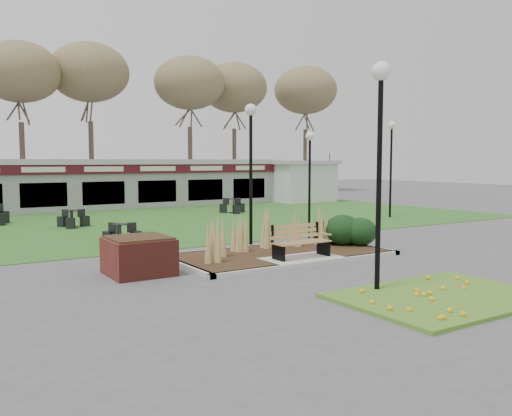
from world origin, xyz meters
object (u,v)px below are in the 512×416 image
food_pavilion (96,184)px  patio_umbrella (329,180)px  bistro_set_d (233,208)px  brick_planter (139,255)px  bistro_set_c (73,221)px  lamp_post_near_left (380,126)px  lamp_post_mid_left (251,143)px  service_hut (301,181)px  lamp_post_mid_right (310,161)px  park_bench (300,241)px  bistro_set_a (121,238)px  lamp_post_far_right (391,148)px

food_pavilion → patio_umbrella: food_pavilion is taller
food_pavilion → bistro_set_d: 8.63m
brick_planter → bistro_set_c: size_ratio=1.12×
lamp_post_near_left → lamp_post_mid_left: size_ratio=1.05×
brick_planter → service_hut: (17.90, 17.00, 0.97)m
bistro_set_d → service_hut: bearing=29.9°
lamp_post_mid_right → bistro_set_c: lamp_post_mid_right is taller
park_bench → bistro_set_a: size_ratio=1.27×
lamp_post_mid_left → bistro_set_a: lamp_post_mid_left is taller
service_hut → lamp_post_mid_right: lamp_post_mid_right is taller
lamp_post_mid_right → bistro_set_c: 10.48m
food_pavilion → lamp_post_near_left: lamp_post_near_left is taller
lamp_post_mid_left → bistro_set_c: (-3.66, 8.37, -3.12)m
brick_planter → food_pavilion: 19.49m
park_bench → bistro_set_a: 6.40m
lamp_post_mid_left → lamp_post_mid_right: 2.96m
lamp_post_near_left → bistro_set_a: size_ratio=3.64×
lamp_post_mid_left → patio_umbrella: bearing=43.2°
lamp_post_mid_left → bistro_set_a: (-3.52, 2.53, -3.12)m
service_hut → bistro_set_d: size_ratio=3.12×
lamp_post_near_left → lamp_post_mid_left: 6.77m
brick_planter → bistro_set_a: 4.87m
food_pavilion → service_hut: food_pavilion is taller
lamp_post_near_left → bistro_set_d: 18.26m
brick_planter → lamp_post_far_right: bearing=22.3°
park_bench → food_pavilion: (0.00, 19.71, 0.89)m
lamp_post_mid_left → patio_umbrella: size_ratio=2.02×
lamp_post_mid_left → bistro_set_c: bearing=113.6°
service_hut → lamp_post_far_right: size_ratio=0.93×
park_bench → food_pavilion: food_pavilion is taller
service_hut → bistro_set_c: service_hut is taller
bistro_set_c → patio_umbrella: bearing=18.3°
lamp_post_far_right → bistro_set_c: 15.27m
service_hut → lamp_post_far_right: (-2.63, -10.74, 2.00)m
brick_planter → bistro_set_d: 15.81m
lamp_post_near_left → bistro_set_d: lamp_post_near_left is taller
food_pavilion → bistro_set_d: size_ratio=17.47×
brick_planter → bistro_set_d: size_ratio=1.07×
bistro_set_c → lamp_post_near_left: bearing=-79.9°
park_bench → lamp_post_near_left: lamp_post_near_left is taller
food_pavilion → lamp_post_near_left: 23.57m
food_pavilion → patio_umbrella: 16.12m
lamp_post_near_left → lamp_post_mid_right: 8.25m
park_bench → patio_umbrella: patio_umbrella is taller
brick_planter → lamp_post_mid_right: (7.49, 2.77, 2.33)m
service_hut → bistro_set_c: size_ratio=3.28×
bistro_set_c → lamp_post_far_right: bearing=-16.8°
brick_planter → service_hut: bearing=43.5°
food_pavilion → lamp_post_near_left: size_ratio=5.06×
bistro_set_c → park_bench: bearing=-73.2°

